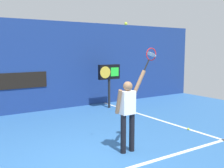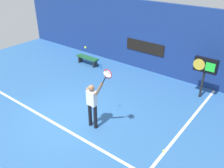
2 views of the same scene
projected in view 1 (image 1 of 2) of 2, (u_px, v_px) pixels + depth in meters
name	position (u px, v px, depth m)	size (l,w,h in m)	color
ground_plane	(89.00, 166.00, 5.69)	(18.00, 18.00, 0.00)	#2D609E
back_wall	(16.00, 67.00, 10.15)	(18.00, 0.20, 3.55)	navy
sponsor_banner_center	(18.00, 81.00, 10.11)	(2.20, 0.03, 0.60)	black
court_sideline	(158.00, 120.00, 9.40)	(0.10, 7.00, 0.01)	white
tennis_player	(128.00, 110.00, 6.34)	(0.77, 0.31, 1.94)	black
tennis_racket	(151.00, 56.00, 6.54)	(0.44, 0.27, 0.61)	black
tennis_ball	(126.00, 24.00, 5.97)	(0.07, 0.07, 0.07)	#CCE033
scoreboard_clock	(109.00, 74.00, 11.17)	(0.96, 0.20, 1.80)	black
spare_ball	(188.00, 129.00, 8.21)	(0.07, 0.07, 0.07)	#CCE033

